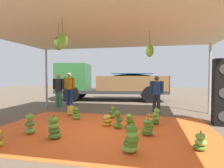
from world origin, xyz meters
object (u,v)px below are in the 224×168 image
object	(u,v)px
banana_bunch_1	(71,110)
worker_1	(69,86)
banana_bunch_8	(149,121)
banana_bunch_0	(200,143)
banana_bunch_13	(113,112)
banana_bunch_9	(54,129)
cargo_truck_main	(107,82)
banana_bunch_3	(148,128)
banana_bunch_4	(30,125)
banana_bunch_12	(118,120)
banana_bunch_2	(107,121)
worker_0	(157,91)
banana_bunch_7	(130,121)
banana_bunch_5	(156,117)
banana_bunch_10	(76,114)
speaker_stack	(222,92)
banana_bunch_6	(131,140)
worker_2	(59,88)

from	to	relation	value
banana_bunch_1	worker_1	distance (m)	2.92
banana_bunch_8	banana_bunch_0	bearing A→B (deg)	-55.65
banana_bunch_1	banana_bunch_13	world-z (taller)	banana_bunch_13
banana_bunch_9	cargo_truck_main	distance (m)	7.87
banana_bunch_3	banana_bunch_0	bearing A→B (deg)	-36.08
banana_bunch_0	banana_bunch_4	bearing A→B (deg)	176.63
banana_bunch_3	banana_bunch_12	distance (m)	1.01
banana_bunch_1	banana_bunch_3	bearing A→B (deg)	-33.07
banana_bunch_2	banana_bunch_4	bearing A→B (deg)	-145.04
banana_bunch_3	worker_0	world-z (taller)	worker_0
banana_bunch_8	cargo_truck_main	xyz separation A→B (m)	(-2.83, 6.26, 0.99)
banana_bunch_7	worker_1	size ratio (longest dim) A/B	0.28
banana_bunch_0	banana_bunch_5	bearing A→B (deg)	113.62
banana_bunch_7	banana_bunch_3	bearing A→B (deg)	-48.82
banana_bunch_4	banana_bunch_1	bearing A→B (deg)	89.38
banana_bunch_10	speaker_stack	xyz separation A→B (m)	(4.91, 0.20, 0.86)
banana_bunch_1	banana_bunch_8	distance (m)	3.36
banana_bunch_10	banana_bunch_5	bearing A→B (deg)	-4.12
banana_bunch_9	worker_1	distance (m)	5.71
banana_bunch_2	cargo_truck_main	bearing A→B (deg)	103.57
banana_bunch_10	banana_bunch_0	bearing A→B (deg)	-30.44
banana_bunch_10	cargo_truck_main	world-z (taller)	cargo_truck_main
banana_bunch_6	banana_bunch_8	distance (m)	2.00
banana_bunch_3	banana_bunch_12	size ratio (longest dim) A/B	0.84
banana_bunch_6	worker_0	distance (m)	4.54
banana_bunch_4	banana_bunch_10	xyz separation A→B (m)	(0.51, 1.94, -0.06)
banana_bunch_0	banana_bunch_8	distance (m)	1.93
banana_bunch_0	banana_bunch_8	size ratio (longest dim) A/B	0.87
banana_bunch_4	banana_bunch_5	xyz separation A→B (m)	(3.37, 1.73, -0.01)
worker_1	speaker_stack	world-z (taller)	speaker_stack
banana_bunch_7	banana_bunch_12	distance (m)	0.37
banana_bunch_2	worker_0	bearing A→B (deg)	57.91
banana_bunch_9	worker_2	bearing A→B (deg)	116.71
banana_bunch_0	banana_bunch_12	bearing A→B (deg)	147.16
banana_bunch_9	banana_bunch_12	distance (m)	1.88
banana_bunch_4	banana_bunch_6	size ratio (longest dim) A/B	1.00
worker_0	banana_bunch_10	bearing A→B (deg)	-147.13
banana_bunch_0	banana_bunch_2	distance (m)	2.85
banana_bunch_6	banana_bunch_10	bearing A→B (deg)	131.92
banana_bunch_3	worker_1	xyz separation A→B (m)	(-4.33, 4.53, 0.83)
banana_bunch_3	worker_2	bearing A→B (deg)	140.47
banana_bunch_8	banana_bunch_9	world-z (taller)	banana_bunch_9
banana_bunch_4	banana_bunch_9	distance (m)	0.85
banana_bunch_1	banana_bunch_2	xyz separation A→B (m)	(1.81, -1.29, -0.02)
banana_bunch_3	banana_bunch_6	xyz separation A→B (m)	(-0.32, -1.18, 0.06)
banana_bunch_13	worker_1	xyz separation A→B (m)	(-3.00, 2.69, 0.82)
banana_bunch_6	banana_bunch_1	bearing A→B (deg)	131.04
banana_bunch_10	speaker_stack	world-z (taller)	speaker_stack
banana_bunch_6	banana_bunch_7	world-z (taller)	banana_bunch_6
banana_bunch_7	cargo_truck_main	world-z (taller)	cargo_truck_main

